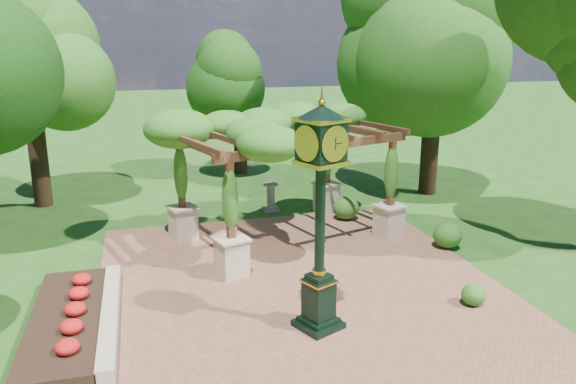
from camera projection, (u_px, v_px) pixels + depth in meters
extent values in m
plane|color=#1E4714|center=(316.00, 310.00, 13.10)|extent=(120.00, 120.00, 0.00)
cube|color=brown|center=(303.00, 291.00, 14.03)|extent=(10.00, 12.00, 0.04)
cube|color=#C6B793|center=(110.00, 317.00, 12.37)|extent=(0.35, 5.00, 0.40)
cube|color=red|center=(67.00, 323.00, 12.16)|extent=(1.50, 5.00, 0.36)
cube|color=black|center=(318.00, 324.00, 12.25)|extent=(1.15, 1.15, 0.13)
cube|color=black|center=(319.00, 300.00, 12.10)|extent=(0.72, 0.72, 0.97)
cube|color=gold|center=(319.00, 281.00, 11.98)|extent=(0.80, 0.80, 0.04)
cylinder|color=black|center=(320.00, 219.00, 11.61)|extent=(0.29, 0.29, 2.49)
cube|color=black|center=(321.00, 141.00, 11.18)|extent=(1.00, 1.00, 0.76)
cylinder|color=silver|center=(335.00, 144.00, 10.89)|extent=(0.60, 0.30, 0.65)
cone|color=black|center=(322.00, 111.00, 11.02)|extent=(1.29, 1.29, 0.27)
sphere|color=gold|center=(322.00, 103.00, 10.98)|extent=(0.15, 0.15, 0.15)
cube|color=beige|center=(232.00, 257.00, 14.82)|extent=(0.90, 0.90, 1.00)
cube|color=#55321D|center=(230.00, 200.00, 14.40)|extent=(0.22, 0.22, 2.05)
cube|color=beige|center=(389.00, 222.00, 17.70)|extent=(0.90, 0.90, 1.00)
cube|color=#55321D|center=(391.00, 173.00, 17.28)|extent=(0.22, 0.22, 2.05)
cube|color=beige|center=(183.00, 224.00, 17.53)|extent=(0.90, 0.90, 1.00)
cube|color=#55321D|center=(181.00, 174.00, 17.11)|extent=(0.22, 0.22, 2.05)
cube|color=beige|center=(326.00, 197.00, 20.40)|extent=(0.90, 0.90, 1.00)
cube|color=#55321D|center=(327.00, 155.00, 19.98)|extent=(0.22, 0.22, 2.05)
cube|color=#55321D|center=(319.00, 146.00, 15.54)|extent=(6.18, 2.09, 0.24)
cube|color=#55321D|center=(259.00, 130.00, 18.25)|extent=(6.18, 2.09, 0.24)
ellipsoid|color=#2B601B|center=(286.00, 128.00, 16.82)|extent=(7.34, 5.75, 1.11)
cube|color=gray|center=(271.00, 209.00, 20.63)|extent=(0.57, 0.57, 0.10)
cylinder|color=gray|center=(271.00, 197.00, 20.51)|extent=(0.29, 0.29, 0.93)
cylinder|color=gray|center=(271.00, 185.00, 20.38)|extent=(0.54, 0.54, 0.05)
ellipsoid|color=#27611B|center=(473.00, 295.00, 13.22)|extent=(0.64, 0.64, 0.51)
ellipsoid|color=#265B19|center=(448.00, 235.00, 16.83)|extent=(0.98, 0.98, 0.77)
ellipsoid|color=#2C5E1B|center=(346.00, 208.00, 19.47)|extent=(1.02, 1.02, 0.81)
cylinder|color=black|center=(40.00, 166.00, 20.93)|extent=(0.66, 0.66, 3.05)
ellipsoid|color=#275518|center=(27.00, 58.00, 19.89)|extent=(4.12, 4.12, 4.82)
cylinder|color=#342014|center=(240.00, 148.00, 26.19)|extent=(0.60, 0.60, 2.40)
ellipsoid|color=#183F0F|center=(239.00, 80.00, 25.37)|extent=(3.22, 3.22, 3.79)
cylinder|color=black|center=(430.00, 151.00, 22.55)|extent=(0.70, 0.70, 3.54)
ellipsoid|color=#225117|center=(438.00, 33.00, 21.34)|extent=(5.30, 5.30, 5.59)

